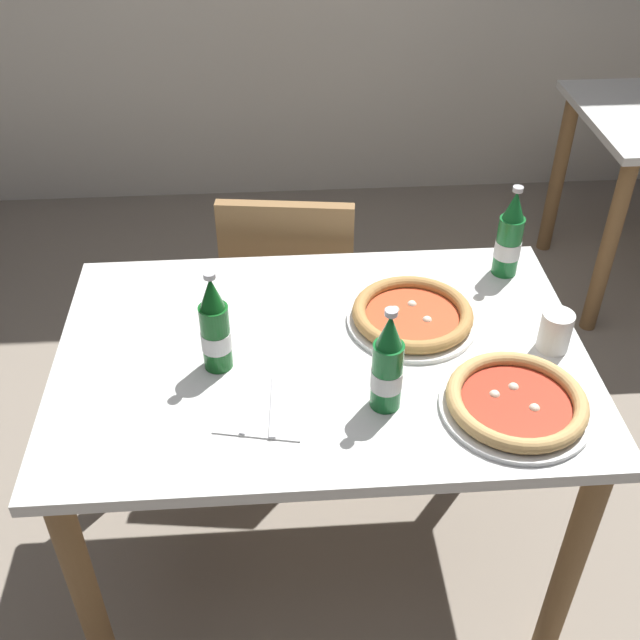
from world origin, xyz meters
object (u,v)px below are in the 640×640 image
object	(u,v)px
pizza_marinara_far	(412,316)
paper_cup	(555,331)
beer_bottle_left	(387,367)
beer_bottle_center	(509,238)
pizza_margherita_near	(516,402)
napkin_with_cutlery	(265,406)
dining_table_main	(321,388)
beer_bottle_right	(215,328)
chair_behind_table	(291,291)

from	to	relation	value
pizza_marinara_far	paper_cup	xyz separation A→B (m)	(0.30, -0.11, 0.03)
pizza_marinara_far	beer_bottle_left	bearing A→B (deg)	-110.59
beer_bottle_left	beer_bottle_center	distance (m)	0.60
pizza_margherita_near	napkin_with_cutlery	size ratio (longest dim) A/B	1.48
pizza_marinara_far	beer_bottle_left	xyz separation A→B (m)	(-0.10, -0.27, 0.08)
pizza_margherita_near	napkin_with_cutlery	distance (m)	0.52
dining_table_main	beer_bottle_left	world-z (taller)	beer_bottle_left
beer_bottle_right	paper_cup	distance (m)	0.76
pizza_marinara_far	napkin_with_cutlery	distance (m)	0.44
pizza_marinara_far	napkin_with_cutlery	world-z (taller)	pizza_marinara_far
pizza_marinara_far	beer_bottle_right	distance (m)	0.48
beer_bottle_center	beer_bottle_right	xyz separation A→B (m)	(-0.72, -0.32, 0.00)
pizza_marinara_far	beer_bottle_center	size ratio (longest dim) A/B	1.25
chair_behind_table	pizza_marinara_far	world-z (taller)	chair_behind_table
chair_behind_table	pizza_marinara_far	size ratio (longest dim) A/B	2.75
pizza_margherita_near	paper_cup	world-z (taller)	paper_cup
beer_bottle_right	napkin_with_cutlery	world-z (taller)	beer_bottle_right
pizza_margherita_near	paper_cup	size ratio (longest dim) A/B	3.32
dining_table_main	pizza_margherita_near	world-z (taller)	pizza_margherita_near
beer_bottle_left	napkin_with_cutlery	size ratio (longest dim) A/B	1.16
chair_behind_table	pizza_margherita_near	size ratio (longest dim) A/B	2.69
pizza_marinara_far	beer_bottle_center	bearing A→B (deg)	35.40
dining_table_main	beer_bottle_right	bearing A→B (deg)	-172.01
dining_table_main	paper_cup	distance (m)	0.55
beer_bottle_right	beer_bottle_left	bearing A→B (deg)	-22.96
pizza_margherita_near	beer_bottle_left	bearing A→B (deg)	172.53
beer_bottle_right	paper_cup	xyz separation A→B (m)	(0.76, 0.01, -0.06)
dining_table_main	pizza_marinara_far	distance (m)	0.27
beer_bottle_left	napkin_with_cutlery	world-z (taller)	beer_bottle_left
beer_bottle_left	beer_bottle_center	xyz separation A→B (m)	(0.37, 0.46, 0.00)
chair_behind_table	dining_table_main	bearing A→B (deg)	102.16
chair_behind_table	beer_bottle_left	bearing A→B (deg)	109.57
chair_behind_table	beer_bottle_right	bearing A→B (deg)	81.76
chair_behind_table	beer_bottle_center	world-z (taller)	beer_bottle_center
dining_table_main	napkin_with_cutlery	size ratio (longest dim) A/B	5.63
dining_table_main	beer_bottle_left	xyz separation A→B (m)	(0.12, -0.18, 0.22)
dining_table_main	beer_bottle_center	bearing A→B (deg)	29.83
pizza_margherita_near	napkin_with_cutlery	world-z (taller)	pizza_margherita_near
dining_table_main	beer_bottle_right	size ratio (longest dim) A/B	4.86
pizza_marinara_far	pizza_margherita_near	bearing A→B (deg)	-61.58
paper_cup	napkin_with_cutlery	bearing A→B (deg)	-167.31
beer_bottle_center	napkin_with_cutlery	size ratio (longest dim) A/B	1.16
pizza_margherita_near	beer_bottle_center	xyz separation A→B (m)	(0.11, 0.50, 0.08)
paper_cup	chair_behind_table	bearing A→B (deg)	132.19
beer_bottle_left	beer_bottle_center	world-z (taller)	same
napkin_with_cutlery	beer_bottle_right	bearing A→B (deg)	125.50
beer_bottle_right	pizza_marinara_far	bearing A→B (deg)	15.09
dining_table_main	chair_behind_table	bearing A→B (deg)	94.72
dining_table_main	napkin_with_cutlery	xyz separation A→B (m)	(-0.13, -0.17, 0.12)
beer_bottle_right	napkin_with_cutlery	xyz separation A→B (m)	(0.10, -0.14, -0.10)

